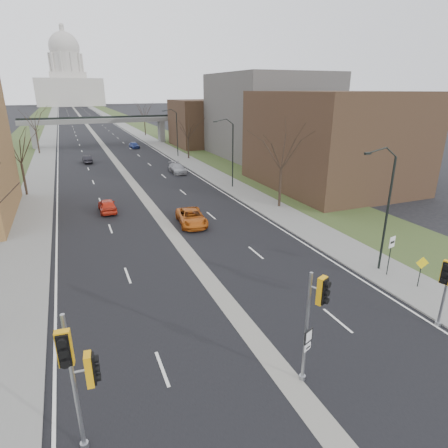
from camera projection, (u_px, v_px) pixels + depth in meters
ground at (278, 368)px, 17.40m from camera, size 700.00×700.00×0.00m
road_surface at (85, 122)px, 147.67m from camera, size 20.00×600.00×0.01m
median_strip at (85, 122)px, 147.67m from camera, size 1.20×600.00×0.02m
sidewalk_right at (116, 121)px, 151.98m from camera, size 4.00×600.00×0.12m
sidewalk_left at (52, 123)px, 143.31m from camera, size 4.00×600.00×0.12m
grass_verge_right at (131, 121)px, 154.15m from camera, size 8.00×600.00×0.10m
grass_verge_left at (34, 123)px, 141.15m from camera, size 8.00×600.00×0.10m
commercial_block_near at (331, 140)px, 48.35m from camera, size 16.00×20.00×12.00m
commercial_block_mid at (269, 116)px, 70.13m from camera, size 18.00×22.00×15.00m
commercial_block_far at (206, 123)px, 84.44m from camera, size 14.00×14.00×10.00m
pedestrian_bridge at (100, 124)px, 85.23m from camera, size 34.00×3.00×6.45m
capitol at (68, 80)px, 288.99m from camera, size 48.00×42.00×55.75m
streetlight_near at (384, 176)px, 24.22m from camera, size 2.61×0.20×8.70m
streetlight_mid at (227, 134)px, 46.80m from camera, size 2.61×0.20×8.70m
streetlight_far at (172, 119)px, 69.38m from camera, size 2.61×0.20×8.70m
tree_left_b at (18, 144)px, 43.59m from camera, size 6.75×6.75×8.81m
tree_left_c at (34, 117)px, 72.84m from camera, size 7.65×7.65×9.99m
tree_right_a at (282, 146)px, 38.95m from camera, size 7.20×7.20×9.40m
tree_right_b at (188, 127)px, 67.89m from camera, size 6.30×6.30×8.22m
tree_right_c at (144, 109)px, 102.21m from camera, size 7.65×7.65×9.99m
signal_pole_left at (77, 368)px, 12.18m from camera, size 1.08×0.97×5.61m
signal_pole_median at (315, 310)px, 15.28m from camera, size 0.78×0.89×5.33m
speed_limit_sign at (391, 249)px, 25.27m from camera, size 0.60×0.16×2.83m
warning_sign at (421, 267)px, 23.90m from camera, size 0.78×0.33×2.11m
car_left_near at (107, 205)px, 39.33m from camera, size 1.69×4.19×1.43m
car_left_far at (87, 159)px, 65.60m from camera, size 1.59×3.96×1.28m
car_right_near at (191, 217)px, 35.67m from camera, size 2.96×5.44×1.45m
car_right_mid at (177, 168)px, 57.76m from camera, size 2.11×4.99×1.44m
car_right_far at (134, 145)px, 82.11m from camera, size 1.99×4.05×1.33m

